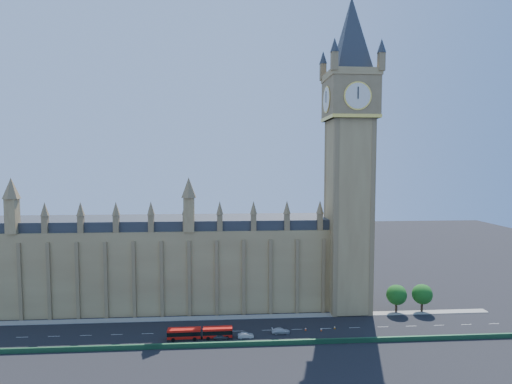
{
  "coord_description": "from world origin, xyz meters",
  "views": [
    {
      "loc": [
        1.64,
        -104.45,
        44.81
      ],
      "look_at": [
        9.53,
        10.0,
        36.8
      ],
      "focal_mm": 28.0,
      "sensor_mm": 36.0,
      "label": 1
    }
  ],
  "objects": [
    {
      "name": "tree_east_far",
      "position": [
        60.22,
        10.08,
        5.64
      ],
      "size": [
        6.0,
        6.0,
        8.5
      ],
      "color": "#382619",
      "rests_on": "ground"
    },
    {
      "name": "cone_a",
      "position": [
        30.34,
        -0.4,
        0.38
      ],
      "size": [
        0.53,
        0.53,
        0.77
      ],
      "rotation": [
        0.0,
        0.0,
        -0.1
      ],
      "color": "black",
      "rests_on": "ground"
    },
    {
      "name": "bridge_parapet",
      "position": [
        0.0,
        -9.0,
        0.6
      ],
      "size": [
        160.0,
        0.6,
        1.2
      ],
      "primitive_type": "cube",
      "color": "#1E4C2D",
      "rests_on": "ground"
    },
    {
      "name": "red_bus",
      "position": [
        -5.87,
        -4.06,
        1.48
      ],
      "size": [
        16.59,
        2.9,
        2.81
      ],
      "rotation": [
        0.0,
        0.0,
        0.02
      ],
      "color": "red",
      "rests_on": "ground"
    },
    {
      "name": "ground",
      "position": [
        0.0,
        0.0,
        0.0
      ],
      "size": [
        400.0,
        400.0,
        0.0
      ],
      "primitive_type": "plane",
      "color": "black",
      "rests_on": "ground"
    },
    {
      "name": "kerb_north",
      "position": [
        0.0,
        9.5,
        0.08
      ],
      "size": [
        160.0,
        3.0,
        0.16
      ],
      "primitive_type": "cube",
      "color": "gray",
      "rests_on": "ground"
    },
    {
      "name": "car_grey",
      "position": [
        -0.46,
        -4.63,
        0.69
      ],
      "size": [
        4.11,
        1.84,
        1.37
      ],
      "primitive_type": "imported",
      "rotation": [
        0.0,
        0.0,
        1.62
      ],
      "color": "#3C3F43",
      "rests_on": "ground"
    },
    {
      "name": "cone_c",
      "position": [
        22.24,
        -0.86,
        0.39
      ],
      "size": [
        0.6,
        0.6,
        0.79
      ],
      "rotation": [
        0.0,
        0.0,
        0.25
      ],
      "color": "black",
      "rests_on": "ground"
    },
    {
      "name": "tree_east_near",
      "position": [
        52.22,
        10.08,
        5.64
      ],
      "size": [
        6.0,
        6.0,
        8.5
      ],
      "color": "#382619",
      "rests_on": "ground"
    },
    {
      "name": "car_silver",
      "position": [
        5.87,
        -4.43,
        0.67
      ],
      "size": [
        4.12,
        1.52,
        1.35
      ],
      "primitive_type": "imported",
      "rotation": [
        0.0,
        0.0,
        1.59
      ],
      "color": "#A8ABAF",
      "rests_on": "ground"
    },
    {
      "name": "elizabeth_tower",
      "position": [
        38.0,
        13.99,
        54.56
      ],
      "size": [
        20.59,
        20.59,
        105.0
      ],
      "color": "olive",
      "rests_on": "ground"
    },
    {
      "name": "car_white",
      "position": [
        15.27,
        -2.28,
        0.7
      ],
      "size": [
        4.83,
        2.01,
        1.4
      ],
      "primitive_type": "imported",
      "rotation": [
        0.0,
        0.0,
        1.56
      ],
      "color": "silver",
      "rests_on": "ground"
    },
    {
      "name": "cone_b",
      "position": [
        26.34,
        -1.5,
        0.38
      ],
      "size": [
        0.62,
        0.62,
        0.77
      ],
      "rotation": [
        0.0,
        0.0,
        -0.35
      ],
      "color": "black",
      "rests_on": "ground"
    },
    {
      "name": "cone_d",
      "position": [
        14.0,
        -2.72,
        0.32
      ],
      "size": [
        0.52,
        0.52,
        0.66
      ],
      "rotation": [
        0.0,
        0.0,
        -0.32
      ],
      "color": "black",
      "rests_on": "ground"
    },
    {
      "name": "palace_westminster",
      "position": [
        -25.0,
        22.0,
        13.86
      ],
      "size": [
        120.0,
        20.0,
        28.0
      ],
      "color": "olive",
      "rests_on": "ground"
    }
  ]
}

